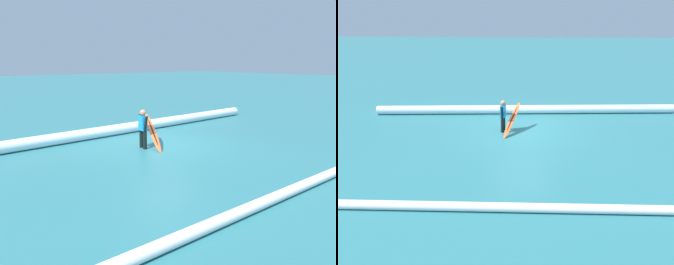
# 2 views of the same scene
# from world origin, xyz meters

# --- Properties ---
(ground_plane) EXTENTS (140.58, 140.58, 0.00)m
(ground_plane) POSITION_xyz_m (0.00, 0.00, 0.00)
(ground_plane) COLOR #2C747B
(surfer) EXTENTS (0.25, 0.60, 1.39)m
(surfer) POSITION_xyz_m (0.82, -0.11, 0.78)
(surfer) COLOR black
(surfer) RESTS_ON ground_plane
(surfboard) EXTENTS (0.84, 1.80, 1.14)m
(surfboard) POSITION_xyz_m (0.43, -0.06, 0.55)
(surfboard) COLOR #E55926
(surfboard) RESTS_ON ground_plane
(wave_crest_foreground) EXTENTS (15.38, 1.51, 0.44)m
(wave_crest_foreground) POSITION_xyz_m (-0.23, -2.80, 0.22)
(wave_crest_foreground) COLOR white
(wave_crest_foreground) RESTS_ON ground_plane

